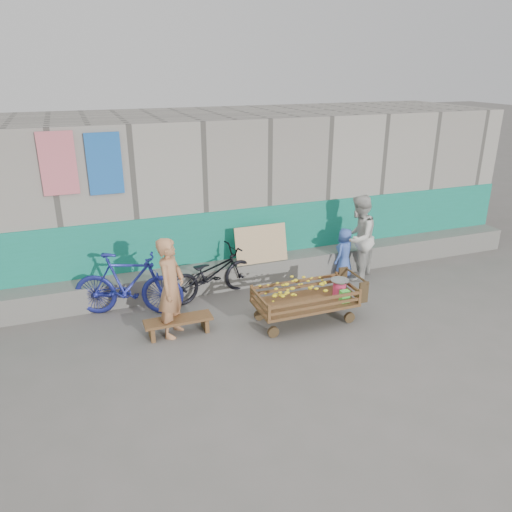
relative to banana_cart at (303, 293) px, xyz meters
name	(u,v)px	position (x,y,z in m)	size (l,w,h in m)	color
ground	(296,344)	(-0.39, -0.59, -0.50)	(80.00, 80.00, 0.00)	#5D5B54
building_wall	(217,188)	(-0.39, 3.46, 0.96)	(12.00, 3.50, 3.00)	gray
banana_cart	(303,293)	(0.00, 0.00, 0.00)	(1.75, 0.80, 0.75)	#513C1D
bench	(178,323)	(-1.96, 0.32, -0.31)	(1.04, 0.31, 0.26)	#513C1D
vendor_man	(171,288)	(-2.04, 0.35, 0.28)	(0.57, 0.38, 1.57)	#B47A4F
woman	(358,238)	(1.74, 1.25, 0.32)	(0.80, 0.62, 1.65)	beige
child	(344,253)	(1.55, 1.40, -0.01)	(0.48, 0.31, 0.98)	#4162BD
bicycle_dark	(211,274)	(-1.12, 1.42, -0.06)	(0.60, 1.71, 0.90)	black
bicycle_blue	(128,284)	(-2.57, 1.26, 0.04)	(0.51, 1.80, 1.08)	navy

